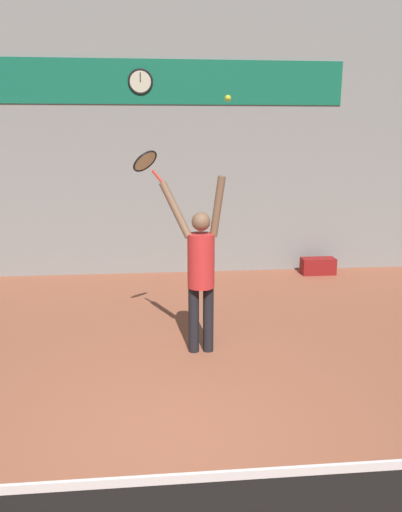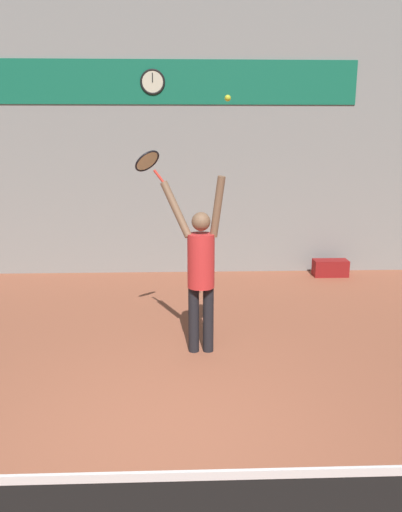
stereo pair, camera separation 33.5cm
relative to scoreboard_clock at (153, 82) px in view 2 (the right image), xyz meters
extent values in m
plane|color=#9E563D|center=(0.30, -5.60, -3.50)|extent=(18.00, 18.00, 0.00)
cube|color=gray|center=(0.30, 0.08, -1.00)|extent=(18.00, 0.10, 5.00)
cube|color=#146B4C|center=(0.30, 0.02, 0.00)|extent=(6.72, 0.02, 0.76)
cylinder|color=beige|center=(0.00, 0.00, 0.00)|extent=(0.40, 0.02, 0.40)
torus|color=black|center=(0.00, 0.00, 0.00)|extent=(0.44, 0.04, 0.44)
cube|color=black|center=(0.00, -0.01, 0.07)|extent=(0.02, 0.01, 0.16)
cube|color=white|center=(0.30, -7.14, -2.57)|extent=(8.91, 0.02, 0.05)
cylinder|color=black|center=(0.64, -3.62, -3.09)|extent=(0.13, 0.13, 0.83)
cylinder|color=black|center=(0.82, -3.62, -3.09)|extent=(0.13, 0.13, 0.83)
cylinder|color=red|center=(0.73, -3.62, -2.36)|extent=(0.32, 0.32, 0.65)
sphere|color=brown|center=(0.73, -3.62, -1.89)|extent=(0.22, 0.22, 0.22)
cylinder|color=brown|center=(0.92, -3.65, -1.71)|extent=(0.21, 0.19, 0.72)
cylinder|color=brown|center=(0.44, -3.50, -1.76)|extent=(0.40, 0.35, 0.65)
cylinder|color=red|center=(0.24, -3.33, -1.39)|extent=(0.15, 0.14, 0.16)
torus|color=black|center=(0.09, -3.20, -1.22)|extent=(0.41, 0.42, 0.27)
cylinder|color=beige|center=(0.09, -3.20, -1.22)|extent=(0.34, 0.35, 0.22)
sphere|color=#CCDB2D|center=(1.01, -3.69, -0.52)|extent=(0.07, 0.07, 0.07)
cube|color=maroon|center=(3.28, -0.35, -3.35)|extent=(0.64, 0.29, 0.31)
camera|label=1|loc=(0.19, -9.30, -0.90)|focal=35.00mm
camera|label=2|loc=(0.52, -9.32, -0.90)|focal=35.00mm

